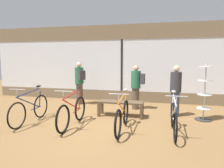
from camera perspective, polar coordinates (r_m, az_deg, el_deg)
ground_plane at (r=5.49m, az=-3.80°, el=-11.88°), size 24.00×24.00×0.00m
shop_back_wall at (r=8.42m, az=2.81°, el=6.13°), size 12.00×0.08×3.20m
bicycle_far_left at (r=6.11m, az=-22.29°, el=-6.55°), size 0.46×1.77×1.03m
bicycle_left at (r=5.47m, az=-11.20°, el=-7.80°), size 0.46×1.78×1.04m
bicycle_right at (r=5.08m, az=2.99°, el=-9.02°), size 0.46×1.74×1.02m
bicycle_far_right at (r=5.07m, az=17.23°, el=-9.31°), size 0.46×1.70×1.01m
accessory_rack at (r=6.42m, az=24.91°, el=-3.39°), size 0.48×0.48×1.67m
display_bench at (r=6.27m, az=2.49°, el=-5.73°), size 1.40×0.44×0.48m
customer_near_rack at (r=7.15m, az=6.97°, el=-0.52°), size 0.50×0.36×1.56m
customer_by_window at (r=7.99m, az=-9.26°, el=0.68°), size 0.55×0.54×1.67m
customer_mid_floor at (r=6.50m, az=17.70°, el=-1.65°), size 0.48×0.48×1.59m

